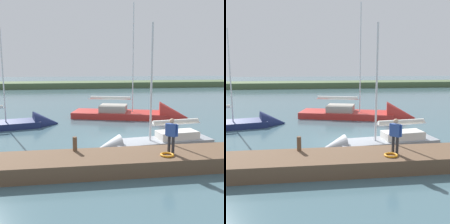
{
  "view_description": "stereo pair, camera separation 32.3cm",
  "coord_description": "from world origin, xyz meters",
  "views": [
    {
      "loc": [
        3.45,
        17.26,
        5.03
      ],
      "look_at": [
        0.62,
        -1.67,
        1.74
      ],
      "focal_mm": 44.57,
      "sensor_mm": 36.0,
      "label": 1
    },
    {
      "loc": [
        3.13,
        17.3,
        5.03
      ],
      "look_at": [
        0.62,
        -1.67,
        1.74
      ],
      "focal_mm": 44.57,
      "sensor_mm": 36.0,
      "label": 2
    }
  ],
  "objects": [
    {
      "name": "ground_plane",
      "position": [
        0.0,
        0.0,
        0.0
      ],
      "size": [
        200.0,
        200.0,
        0.0
      ],
      "primitive_type": "plane",
      "color": "#42606B"
    },
    {
      "name": "far_shoreline",
      "position": [
        0.0,
        -44.77,
        0.0
      ],
      "size": [
        180.0,
        8.0,
        2.4
      ],
      "primitive_type": "cube",
      "color": "#4C603D",
      "rests_on": "ground_plane"
    },
    {
      "name": "dock_pier",
      "position": [
        0.0,
        4.6,
        0.37
      ],
      "size": [
        22.03,
        2.58,
        0.73
      ],
      "primitive_type": "cube",
      "color": "brown",
      "rests_on": "ground_plane"
    },
    {
      "name": "mooring_post_far",
      "position": [
        3.3,
        3.7,
        1.09
      ],
      "size": [
        0.22,
        0.22,
        0.72
      ],
      "primitive_type": "cylinder",
      "color": "brown",
      "rests_on": "dock_pier"
    },
    {
      "name": "life_ring_buoy",
      "position": [
        -1.02,
        5.12,
        0.78
      ],
      "size": [
        0.66,
        0.66,
        0.1
      ],
      "primitive_type": "torus",
      "color": "orange",
      "rests_on": "dock_pier"
    },
    {
      "name": "sailboat_behind_pier",
      "position": [
        7.92,
        -5.6,
        0.15
      ],
      "size": [
        8.72,
        4.16,
        8.81
      ],
      "rotation": [
        0.0,
        0.0,
        3.37
      ],
      "color": "navy",
      "rests_on": "ground_plane"
    },
    {
      "name": "sailboat_far_left",
      "position": [
        -3.36,
        -7.87,
        0.19
      ],
      "size": [
        11.25,
        5.95,
        11.88
      ],
      "rotation": [
        0.0,
        0.0,
        2.85
      ],
      "color": "#B22823",
      "rests_on": "ground_plane"
    },
    {
      "name": "sailboat_outer_mooring",
      "position": [
        -1.01,
        1.62,
        0.23
      ],
      "size": [
        7.46,
        2.58,
        8.12
      ],
      "rotation": [
        0.0,
        0.0,
        0.12
      ],
      "color": "gray",
      "rests_on": "ground_plane"
    },
    {
      "name": "person_on_dock",
      "position": [
        -1.32,
        4.8,
        1.74
      ],
      "size": [
        0.5,
        0.48,
        1.74
      ],
      "rotation": [
        0.0,
        0.0,
        3.96
      ],
      "color": "#28282D",
      "rests_on": "dock_pier"
    }
  ]
}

